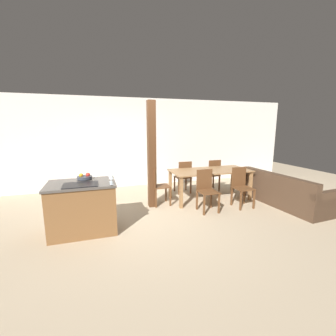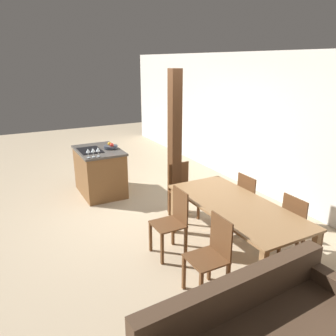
{
  "view_description": "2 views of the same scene",
  "coord_description": "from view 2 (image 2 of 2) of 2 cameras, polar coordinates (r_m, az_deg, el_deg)",
  "views": [
    {
      "loc": [
        -0.9,
        -4.45,
        1.87
      ],
      "look_at": [
        0.6,
        0.2,
        0.95
      ],
      "focal_mm": 24.0,
      "sensor_mm": 36.0,
      "label": 1
    },
    {
      "loc": [
        4.85,
        -2.06,
        2.54
      ],
      "look_at": [
        0.6,
        0.2,
        0.95
      ],
      "focal_mm": 35.0,
      "sensor_mm": 36.0,
      "label": 2
    }
  ],
  "objects": [
    {
      "name": "dining_chair_far_left",
      "position": [
        5.2,
        14.24,
        -5.64
      ],
      "size": [
        0.4,
        0.4,
        0.91
      ],
      "rotation": [
        0.0,
        0.0,
        3.14
      ],
      "color": "brown",
      "rests_on": "ground_plane"
    },
    {
      "name": "dining_table",
      "position": [
        4.39,
        11.64,
        -7.3
      ],
      "size": [
        2.01,
        0.92,
        0.77
      ],
      "color": "olive",
      "rests_on": "ground_plane"
    },
    {
      "name": "dining_chair_head_end",
      "position": [
        5.5,
        2.42,
        -3.7
      ],
      "size": [
        0.4,
        0.4,
        0.91
      ],
      "rotation": [
        0.0,
        0.0,
        1.57
      ],
      "color": "brown",
      "rests_on": "ground_plane"
    },
    {
      "name": "wine_glass_near",
      "position": [
        5.89,
        -13.76,
        2.93
      ],
      "size": [
        0.07,
        0.07,
        0.17
      ],
      "color": "silver",
      "rests_on": "kitchen_island"
    },
    {
      "name": "wine_glass_far",
      "position": [
        5.93,
        -12.1,
        3.16
      ],
      "size": [
        0.07,
        0.07,
        0.17
      ],
      "color": "silver",
      "rests_on": "kitchen_island"
    },
    {
      "name": "dining_chair_far_right",
      "position": [
        4.64,
        21.75,
        -9.45
      ],
      "size": [
        0.4,
        0.4,
        0.91
      ],
      "rotation": [
        0.0,
        0.0,
        3.14
      ],
      "color": "brown",
      "rests_on": "ground_plane"
    },
    {
      "name": "ground_plane",
      "position": [
        5.85,
        -4.53,
        -7.52
      ],
      "size": [
        16.0,
        16.0,
        0.0
      ],
      "primitive_type": "plane",
      "color": "tan"
    },
    {
      "name": "dining_chair_near_right",
      "position": [
        3.8,
        7.62,
        -14.69
      ],
      "size": [
        0.4,
        0.4,
        0.91
      ],
      "color": "brown",
      "rests_on": "ground_plane"
    },
    {
      "name": "fruit_bowl",
      "position": [
        6.47,
        -9.94,
        3.73
      ],
      "size": [
        0.27,
        0.27,
        0.11
      ],
      "color": "#383D47",
      "rests_on": "kitchen_island"
    },
    {
      "name": "wall_back",
      "position": [
        6.76,
        15.1,
        7.52
      ],
      "size": [
        11.2,
        0.08,
        2.7
      ],
      "color": "silver",
      "rests_on": "ground_plane"
    },
    {
      "name": "timber_post",
      "position": [
        5.38,
        1.16,
        3.97
      ],
      "size": [
        0.17,
        0.17,
        2.42
      ],
      "color": "#4C2D19",
      "rests_on": "ground_plane"
    },
    {
      "name": "kitchen_island",
      "position": [
        6.59,
        -11.79,
        -0.57
      ],
      "size": [
        1.14,
        0.8,
        0.91
      ],
      "color": "brown",
      "rests_on": "ground_plane"
    },
    {
      "name": "dining_chair_near_left",
      "position": [
        4.46,
        0.81,
        -9.2
      ],
      "size": [
        0.4,
        0.4,
        0.91
      ],
      "color": "brown",
      "rests_on": "ground_plane"
    },
    {
      "name": "wine_glass_middle",
      "position": [
        5.91,
        -12.93,
        3.05
      ],
      "size": [
        0.07,
        0.07,
        0.17
      ],
      "color": "silver",
      "rests_on": "kitchen_island"
    }
  ]
}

